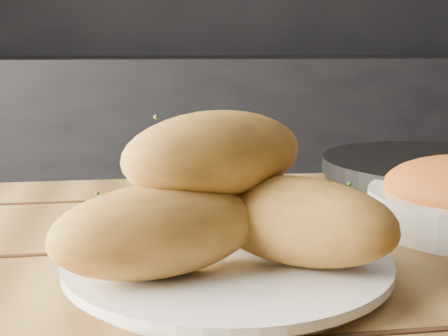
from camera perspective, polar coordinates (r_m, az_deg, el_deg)
counter at (r=2.38m, az=12.04°, el=-0.99°), size 2.80×0.60×0.90m
plate at (r=0.54m, az=0.31°, el=-8.86°), size 0.28×0.28×0.02m
bread_rolls at (r=0.52m, az=-0.27°, el=-3.01°), size 0.29×0.25×0.12m
skillet at (r=0.88m, az=19.09°, el=-0.56°), size 0.43×0.31×0.05m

